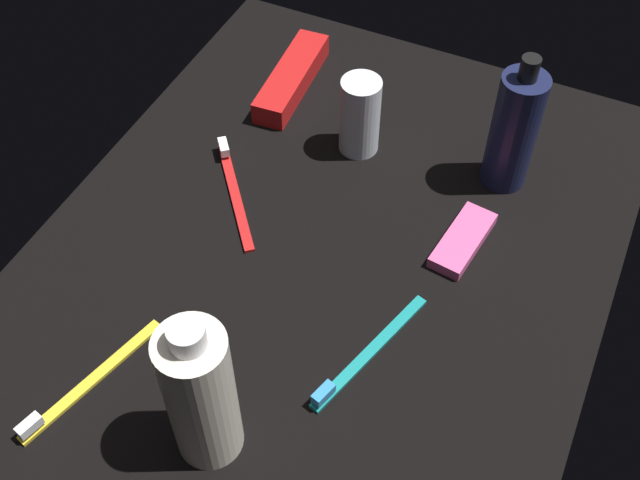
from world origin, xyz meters
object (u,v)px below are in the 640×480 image
toothbrush_teal (364,357)px  toothbrush_yellow (83,385)px  toothbrush_red (233,187)px  snack_bar_pink (463,240)px  toothpaste_box_red (292,78)px  deodorant_stick (360,116)px  lotion_bottle (514,130)px  bodywash_bottle (205,396)px

toothbrush_teal → toothbrush_yellow: same height
toothbrush_red → snack_bar_pink: (3.81, -28.36, 0.14)cm
toothpaste_box_red → deodorant_stick: bearing=-122.4°
lotion_bottle → snack_bar_pink: (-12.36, 1.08, -7.38)cm
snack_bar_pink → deodorant_stick: bearing=67.8°
toothpaste_box_red → toothbrush_red: bearing=-178.2°
bodywash_bottle → toothbrush_teal: bearing=-33.2°
toothbrush_teal → toothpaste_box_red: toothpaste_box_red is taller
lotion_bottle → toothbrush_yellow: 55.97cm
toothbrush_red → bodywash_bottle: bearing=-154.1°
toothbrush_red → toothbrush_yellow: same height
lotion_bottle → toothbrush_yellow: lotion_bottle is taller
deodorant_stick → bodywash_bottle: bearing=-175.2°
toothbrush_teal → toothpaste_box_red: bearing=36.0°
lotion_bottle → toothbrush_teal: lotion_bottle is taller
bodywash_bottle → deodorant_stick: (43.61, 3.64, -3.70)cm
snack_bar_pink → bodywash_bottle: bearing=165.0°
toothbrush_red → toothbrush_teal: bearing=-122.6°
deodorant_stick → snack_bar_pink: deodorant_stick is taller
toothbrush_yellow → bodywash_bottle: bearing=-87.5°
toothbrush_red → toothpaste_box_red: size_ratio=0.83×
toothpaste_box_red → snack_bar_pink: (-16.88, -30.57, -0.85)cm
toothbrush_yellow → toothbrush_red: bearing=-0.8°
deodorant_stick → lotion_bottle: bearing=-82.4°
snack_bar_pink → toothbrush_yellow: bearing=147.3°
toothpaste_box_red → snack_bar_pink: size_ratio=1.69×
bodywash_bottle → toothpaste_box_red: 53.82cm
bodywash_bottle → deodorant_stick: size_ratio=1.85×
toothbrush_yellow → snack_bar_pink: bearing=-39.9°
lotion_bottle → toothbrush_red: bearing=118.8°
toothbrush_teal → snack_bar_pink: size_ratio=1.69×
toothbrush_yellow → toothpaste_box_red: size_ratio=1.01×
snack_bar_pink → toothbrush_red: bearing=104.9°
toothbrush_yellow → toothpaste_box_red: (51.25, 1.78, 0.99)cm
bodywash_bottle → toothbrush_red: size_ratio=1.34×
bodywash_bottle → toothbrush_red: bodywash_bottle is taller
deodorant_stick → toothbrush_red: size_ratio=0.73×
bodywash_bottle → snack_bar_pink: bearing=-22.3°
lotion_bottle → toothbrush_red: 34.42cm
toothbrush_yellow → snack_bar_pink: (34.38, -28.79, 0.14)cm
deodorant_stick → toothbrush_yellow: bearing=165.7°
bodywash_bottle → toothbrush_red: 34.31cm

